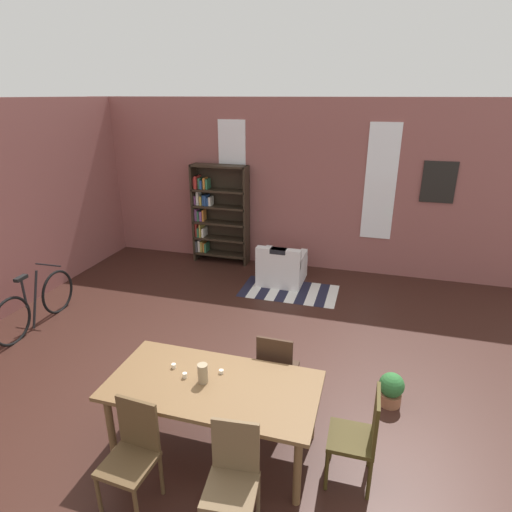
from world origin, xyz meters
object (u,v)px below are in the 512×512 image
Objects in this scene: bookshelf_tall at (217,214)px; armchair_white at (282,268)px; dining_table at (213,391)px; vase_on_table at (203,373)px; dining_chair_near_right at (233,476)px; bicycle_second at (36,305)px; dining_chair_near_left at (133,452)px; potted_plant_by_shelf at (391,389)px; dining_chair_far_right at (277,369)px; dining_chair_head_right at (360,434)px.

armchair_white is at bearing -24.76° from bookshelf_tall.
vase_on_table reaches higher than dining_table.
bicycle_second is (-3.85, 2.19, -0.16)m from dining_chair_near_right.
bookshelf_tall reaches higher than dining_chair_near_left.
dining_chair_near_left is 2.43× the size of potted_plant_by_shelf.
dining_table is 2.07× the size of dining_chair_near_left.
dining_chair_near_left is (-0.88, -1.42, 0.00)m from dining_chair_far_right.
bicycle_second is 4.26× the size of potted_plant_by_shelf.
dining_chair_far_right reaches higher than armchair_white.
dining_chair_head_right is 0.57× the size of bicycle_second.
potted_plant_by_shelf is (1.22, 1.84, -0.31)m from dining_chair_near_right.
dining_chair_near_left is at bearing -76.21° from bookshelf_tall.
dining_table is 1.37m from dining_chair_head_right.
bookshelf_tall is at bearing 63.40° from bicycle_second.
armchair_white is 4.07m from bicycle_second.
dining_table is at bearing 0.00° from vase_on_table.
dining_chair_near_right reaches higher than potted_plant_by_shelf.
dining_chair_far_right is 1.32m from potted_plant_by_shelf.
potted_plant_by_shelf is at bearing -46.42° from bookshelf_tall.
vase_on_table is at bearing -180.00° from dining_table.
armchair_white reaches higher than potted_plant_by_shelf.
vase_on_table is 5.03m from bookshelf_tall.
bookshelf_tall reaches higher than dining_chair_far_right.
dining_chair_near_left is (-0.87, 0.00, 0.00)m from dining_chair_near_right.
dining_chair_head_right is at bearing -37.84° from dining_chair_far_right.
dining_table is at bearing -86.39° from armchair_white.
potted_plant_by_shelf is (0.30, 1.13, -0.31)m from dining_chair_head_right.
dining_table is 2.07× the size of dining_chair_near_right.
bicycle_second is (-4.77, 1.48, -0.16)m from dining_chair_head_right.
potted_plant_by_shelf is at bearing 32.78° from vase_on_table.
bookshelf_tall reaches higher than dining_table.
vase_on_table is at bearing 64.40° from dining_chair_near_left.
dining_table is at bearing -179.97° from dining_chair_head_right.
dining_chair_near_left is (-1.80, -0.71, 0.00)m from dining_chair_head_right.
dining_table is at bearing 58.41° from dining_chair_near_left.
dining_chair_far_right reaches higher than bicycle_second.
vase_on_table is at bearing -87.76° from armchair_white.
dining_chair_far_right is at bearing -11.22° from bicycle_second.
bookshelf_tall is at bearing 110.55° from dining_table.
dining_chair_near_right is 0.57× the size of bicycle_second.
vase_on_table is 0.23× the size of armchair_white.
bicycle_second is (-2.97, 2.19, -0.16)m from dining_chair_near_left.
bookshelf_tall is 3.71m from bicycle_second.
dining_chair_far_right is at bearing 58.28° from dining_chair_near_left.
dining_chair_head_right is (1.46, 0.00, -0.34)m from vase_on_table.
bookshelf_tall is 5.05m from potted_plant_by_shelf.
armchair_white is (-0.16, 4.04, -0.57)m from vase_on_table.
bookshelf_tall is 5.11× the size of potted_plant_by_shelf.
bicycle_second is at bearing 168.78° from dining_chair_far_right.
dining_chair_far_right is 3.41m from armchair_white.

